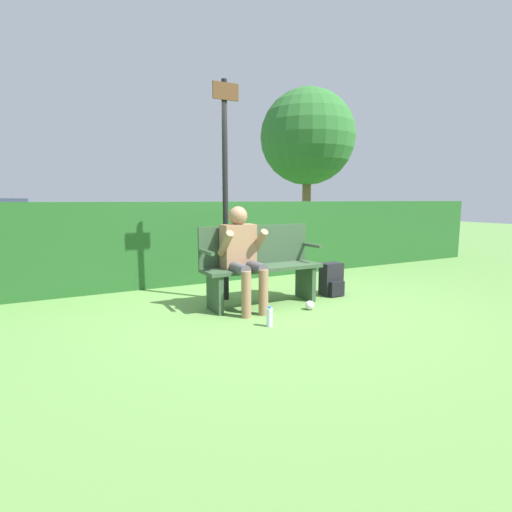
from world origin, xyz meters
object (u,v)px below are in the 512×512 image
(person_seated, at_px, (242,252))
(water_bottle, at_px, (269,317))
(tree, at_px, (308,138))
(park_bench, at_px, (260,265))
(signpost, at_px, (225,183))
(parked_car, at_px, (0,218))
(backpack, at_px, (332,280))

(person_seated, relative_size, water_bottle, 5.69)
(water_bottle, xyz_separation_m, tree, (4.75, 6.09, 2.95))
(park_bench, xyz_separation_m, water_bottle, (-0.36, -0.85, -0.40))
(park_bench, xyz_separation_m, signpost, (-0.29, 0.40, 1.02))
(person_seated, bearing_deg, park_bench, 21.93)
(parked_car, height_order, tree, tree)
(person_seated, bearing_deg, tree, 48.75)
(park_bench, height_order, signpost, signpost)
(park_bench, height_order, person_seated, person_seated)
(backpack, distance_m, parked_car, 14.04)
(signpost, xyz_separation_m, tree, (4.68, 4.84, 1.52))
(backpack, distance_m, tree, 6.86)
(backpack, height_order, parked_car, parked_car)
(park_bench, height_order, water_bottle, park_bench)
(water_bottle, bearing_deg, parked_car, 103.73)
(backpack, height_order, signpost, signpost)
(water_bottle, height_order, tree, tree)
(parked_car, bearing_deg, person_seated, -178.51)
(park_bench, bearing_deg, person_seated, -158.07)
(tree, bearing_deg, backpack, -121.91)
(person_seated, distance_m, signpost, 0.98)
(park_bench, bearing_deg, water_bottle, -112.77)
(park_bench, relative_size, signpost, 0.55)
(person_seated, height_order, tree, tree)
(water_bottle, xyz_separation_m, signpost, (0.07, 1.26, 1.42))
(water_bottle, height_order, parked_car, parked_car)
(park_bench, relative_size, person_seated, 1.24)
(signpost, bearing_deg, parked_car, 105.32)
(park_bench, distance_m, signpost, 1.14)
(backpack, xyz_separation_m, signpost, (-1.38, 0.47, 1.31))
(backpack, height_order, water_bottle, backpack)
(park_bench, xyz_separation_m, tree, (4.39, 5.24, 2.54))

